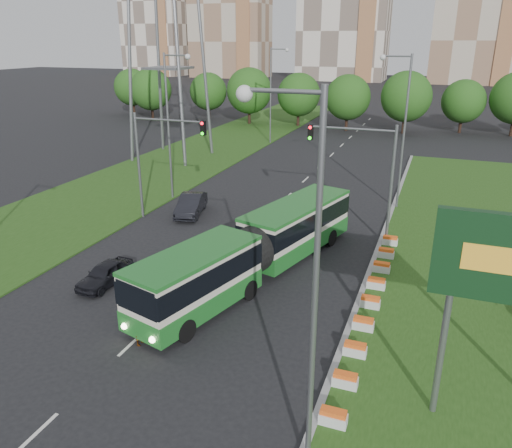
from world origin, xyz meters
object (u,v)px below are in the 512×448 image
at_px(car_left_far, 191,205).
at_px(traffic_mast_median, 367,165).
at_px(articulated_bus, 253,247).
at_px(pedestrian, 139,329).
at_px(traffic_mast_left, 156,150).
at_px(car_left_near, 105,274).
at_px(shopping_trolley, 143,334).

bearing_deg(car_left_far, traffic_mast_median, -17.98).
relative_size(traffic_mast_median, articulated_bus, 0.45).
bearing_deg(traffic_mast_median, pedestrian, -114.85).
relative_size(traffic_mast_median, traffic_mast_left, 1.00).
bearing_deg(car_left_far, traffic_mast_left, -146.82).
bearing_deg(car_left_near, car_left_far, 98.48).
relative_size(pedestrian, shopping_trolley, 2.83).
height_order(articulated_bus, car_left_far, articulated_bus).
relative_size(traffic_mast_left, car_left_near, 2.11).
xyz_separation_m(articulated_bus, pedestrian, (-2.34, -8.31, -0.99)).
bearing_deg(articulated_bus, shopping_trolley, -91.40).
relative_size(traffic_mast_median, pedestrian, 4.97).
relative_size(traffic_mast_median, car_left_far, 1.66).
relative_size(articulated_bus, car_left_near, 4.68).
bearing_deg(pedestrian, traffic_mast_median, -26.74).
xyz_separation_m(pedestrian, shopping_trolley, (-0.07, 0.39, -0.52)).
height_order(traffic_mast_left, shopping_trolley, traffic_mast_left).
xyz_separation_m(articulated_bus, shopping_trolley, (-2.41, -7.92, -1.51)).
distance_m(traffic_mast_left, car_left_near, 11.89).
bearing_deg(pedestrian, traffic_mast_left, 25.59).
height_order(articulated_bus, pedestrian, articulated_bus).
relative_size(car_left_near, car_left_far, 0.79).
xyz_separation_m(traffic_mast_left, articulated_bus, (10.11, -6.63, -3.56)).
bearing_deg(traffic_mast_median, traffic_mast_left, -176.23).
xyz_separation_m(traffic_mast_median, pedestrian, (-7.38, -15.94, -4.54)).
height_order(car_left_far, shopping_trolley, car_left_far).
xyz_separation_m(traffic_mast_median, car_left_near, (-12.44, -11.58, -4.70)).
distance_m(car_left_near, shopping_trolley, 6.38).
bearing_deg(traffic_mast_median, shopping_trolley, -115.61).
xyz_separation_m(car_left_near, car_left_far, (-1.06, 12.40, 0.15)).
bearing_deg(articulated_bus, pedestrian, -90.19).
relative_size(car_left_near, shopping_trolley, 6.67).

